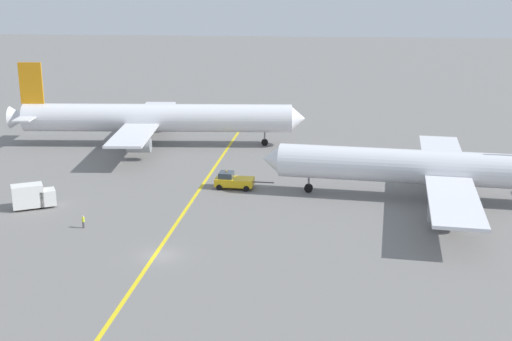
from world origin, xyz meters
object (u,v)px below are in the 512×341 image
Objects in this scene: gse_catering_truck_tall at (33,196)px; ground_crew_marshaller_foreground at (83,222)px; airliner_being_pushed at (436,168)px; pushback_tug at (233,181)px; airliner_at_gate_left at (155,118)px.

ground_crew_marshaller_foreground is at bearing -36.13° from gse_catering_truck_tall.
airliner_being_pushed is 5.48× the size of pushback_tug.
airliner_at_gate_left is at bearing 148.87° from airliner_being_pushed.
ground_crew_marshaller_foreground is at bearing -88.58° from airliner_at_gate_left.
airliner_at_gate_left reaches higher than pushback_tug.
pushback_tug reaches higher than ground_crew_marshaller_foreground.
gse_catering_truck_tall is (-8.53, -38.18, -3.51)m from airliner_at_gate_left.
airliner_being_pushed reaches higher than ground_crew_marshaller_foreground.
pushback_tug is at bearing 23.97° from gse_catering_truck_tall.
gse_catering_truck_tall is at bearing -156.03° from pushback_tug.
airliner_being_pushed is 29.49× the size of ground_crew_marshaller_foreground.
pushback_tug is (18.35, -26.23, -4.07)m from airliner_at_gate_left.
gse_catering_truck_tall reaches higher than pushback_tug.
airliner_at_gate_left reaches higher than ground_crew_marshaller_foreground.
airliner_being_pushed is 57.56m from gse_catering_truck_tall.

